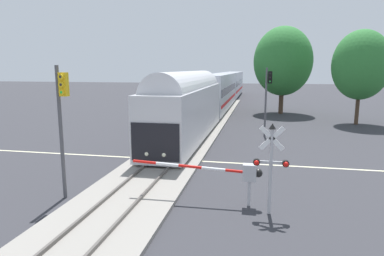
{
  "coord_description": "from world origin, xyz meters",
  "views": [
    {
      "loc": [
        5.58,
        -20.1,
        5.72
      ],
      "look_at": [
        1.45,
        0.46,
        2.0
      ],
      "focal_mm": 31.68,
      "sensor_mm": 36.0,
      "label": 1
    }
  ],
  "objects_px": {
    "crossing_gate_near": "(235,173)",
    "traffic_signal_far_side": "(268,91)",
    "commuter_train": "(219,90)",
    "crossing_signal_mast": "(271,160)",
    "traffic_signal_median": "(62,111)",
    "maple_right_background": "(361,65)",
    "elm_centre_background": "(283,61)"
  },
  "relations": [
    {
      "from": "crossing_gate_near",
      "to": "traffic_signal_far_side",
      "type": "xyz_separation_m",
      "value": [
        1.54,
        15.28,
        2.44
      ]
    },
    {
      "from": "traffic_signal_far_side",
      "to": "commuter_train",
      "type": "bearing_deg",
      "value": 108.98
    },
    {
      "from": "commuter_train",
      "to": "traffic_signal_far_side",
      "type": "distance_m",
      "value": 19.1
    },
    {
      "from": "crossing_signal_mast",
      "to": "traffic_signal_far_side",
      "type": "bearing_deg",
      "value": 89.59
    },
    {
      "from": "traffic_signal_far_side",
      "to": "traffic_signal_median",
      "type": "bearing_deg",
      "value": -119.04
    },
    {
      "from": "crossing_signal_mast",
      "to": "traffic_signal_median",
      "type": "xyz_separation_m",
      "value": [
        -8.77,
        -0.06,
        1.67
      ]
    },
    {
      "from": "crossing_signal_mast",
      "to": "maple_right_background",
      "type": "relative_size",
      "value": 0.38
    },
    {
      "from": "traffic_signal_far_side",
      "to": "maple_right_background",
      "type": "distance_m",
      "value": 12.47
    },
    {
      "from": "commuter_train",
      "to": "crossing_signal_mast",
      "type": "xyz_separation_m",
      "value": [
        6.08,
        -33.98,
        -0.5
      ]
    },
    {
      "from": "commuter_train",
      "to": "traffic_signal_median",
      "type": "relative_size",
      "value": 10.8
    },
    {
      "from": "crossing_gate_near",
      "to": "traffic_signal_median",
      "type": "xyz_separation_m",
      "value": [
        -7.35,
        -0.73,
        2.49
      ]
    },
    {
      "from": "maple_right_background",
      "to": "commuter_train",
      "type": "bearing_deg",
      "value": 147.28
    },
    {
      "from": "crossing_gate_near",
      "to": "elm_centre_background",
      "type": "distance_m",
      "value": 31.19
    },
    {
      "from": "elm_centre_background",
      "to": "crossing_signal_mast",
      "type": "bearing_deg",
      "value": -93.94
    },
    {
      "from": "traffic_signal_median",
      "to": "traffic_signal_far_side",
      "type": "relative_size",
      "value": 1.01
    },
    {
      "from": "crossing_gate_near",
      "to": "crossing_signal_mast",
      "type": "xyz_separation_m",
      "value": [
        1.42,
        -0.67,
        0.82
      ]
    },
    {
      "from": "commuter_train",
      "to": "maple_right_background",
      "type": "bearing_deg",
      "value": -32.72
    },
    {
      "from": "crossing_signal_mast",
      "to": "elm_centre_background",
      "type": "relative_size",
      "value": 0.34
    },
    {
      "from": "traffic_signal_median",
      "to": "maple_right_background",
      "type": "distance_m",
      "value": 30.24
    },
    {
      "from": "elm_centre_background",
      "to": "commuter_train",
      "type": "bearing_deg",
      "value": 161.51
    },
    {
      "from": "traffic_signal_far_side",
      "to": "crossing_gate_near",
      "type": "bearing_deg",
      "value": -95.74
    },
    {
      "from": "commuter_train",
      "to": "crossing_gate_near",
      "type": "bearing_deg",
      "value": -82.03
    },
    {
      "from": "commuter_train",
      "to": "crossing_signal_mast",
      "type": "height_order",
      "value": "commuter_train"
    },
    {
      "from": "crossing_gate_near",
      "to": "crossing_signal_mast",
      "type": "bearing_deg",
      "value": -25.34
    },
    {
      "from": "commuter_train",
      "to": "traffic_signal_far_side",
      "type": "bearing_deg",
      "value": -71.02
    },
    {
      "from": "traffic_signal_median",
      "to": "maple_right_background",
      "type": "xyz_separation_m",
      "value": [
        18.09,
        24.14,
        2.12
      ]
    },
    {
      "from": "maple_right_background",
      "to": "elm_centre_background",
      "type": "distance_m",
      "value": 10.13
    },
    {
      "from": "crossing_gate_near",
      "to": "maple_right_background",
      "type": "relative_size",
      "value": 0.59
    },
    {
      "from": "traffic_signal_far_side",
      "to": "maple_right_background",
      "type": "relative_size",
      "value": 0.61
    },
    {
      "from": "crossing_gate_near",
      "to": "traffic_signal_far_side",
      "type": "relative_size",
      "value": 0.98
    },
    {
      "from": "maple_right_background",
      "to": "elm_centre_background",
      "type": "height_order",
      "value": "elm_centre_background"
    },
    {
      "from": "maple_right_background",
      "to": "elm_centre_background",
      "type": "bearing_deg",
      "value": 135.09
    }
  ]
}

